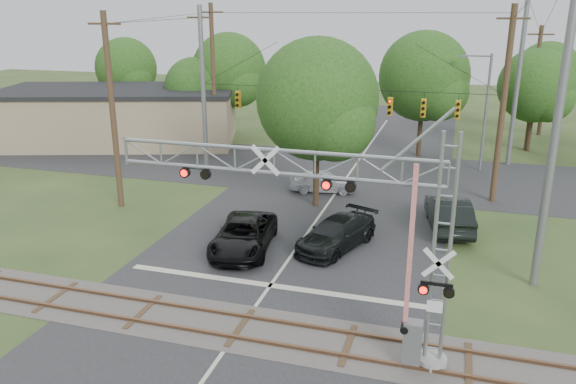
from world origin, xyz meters
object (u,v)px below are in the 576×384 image
(car_dark, at_px, (336,234))
(streetlight, at_px, (484,107))
(traffic_signal_span, at_px, (356,102))
(pickup_black, at_px, (244,235))
(commercial_building, at_px, (119,115))
(sedan_silver, at_px, (322,181))
(crossing_gantry, at_px, (335,219))

(car_dark, bearing_deg, streetlight, 88.49)
(traffic_signal_span, distance_m, pickup_black, 12.73)
(commercial_building, bearing_deg, pickup_black, -63.23)
(pickup_black, height_order, sedan_silver, pickup_black)
(traffic_signal_span, xyz_separation_m, sedan_silver, (-1.77, -1.09, -4.98))
(traffic_signal_span, bearing_deg, commercial_building, 160.31)
(crossing_gantry, height_order, traffic_signal_span, traffic_signal_span)
(pickup_black, xyz_separation_m, sedan_silver, (1.50, 10.18, -0.06))
(sedan_silver, bearing_deg, pickup_black, 161.76)
(crossing_gantry, distance_m, traffic_signal_span, 18.58)
(crossing_gantry, relative_size, pickup_black, 2.02)
(car_dark, bearing_deg, traffic_signal_span, 116.61)
(pickup_black, bearing_deg, streetlight, 50.16)
(traffic_signal_span, distance_m, sedan_silver, 5.40)
(car_dark, bearing_deg, pickup_black, -139.27)
(crossing_gantry, bearing_deg, traffic_signal_span, 98.20)
(crossing_gantry, bearing_deg, streetlight, 78.29)
(streetlight, bearing_deg, sedan_silver, -139.79)
(pickup_black, height_order, streetlight, streetlight)
(pickup_black, relative_size, sedan_silver, 1.33)
(crossing_gantry, distance_m, car_dark, 9.68)
(crossing_gantry, relative_size, streetlight, 1.36)
(crossing_gantry, xyz_separation_m, commercial_building, (-24.95, 26.35, -2.44))
(pickup_black, distance_m, streetlight, 21.88)
(crossing_gantry, xyz_separation_m, traffic_signal_span, (-2.65, 18.37, 0.89))
(traffic_signal_span, bearing_deg, crossing_gantry, -81.80)
(pickup_black, bearing_deg, crossing_gantry, -58.64)
(crossing_gantry, relative_size, commercial_building, 0.51)
(crossing_gantry, relative_size, car_dark, 2.20)
(traffic_signal_span, height_order, commercial_building, traffic_signal_span)
(commercial_building, bearing_deg, sedan_silver, -41.73)
(streetlight, bearing_deg, crossing_gantry, -101.71)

